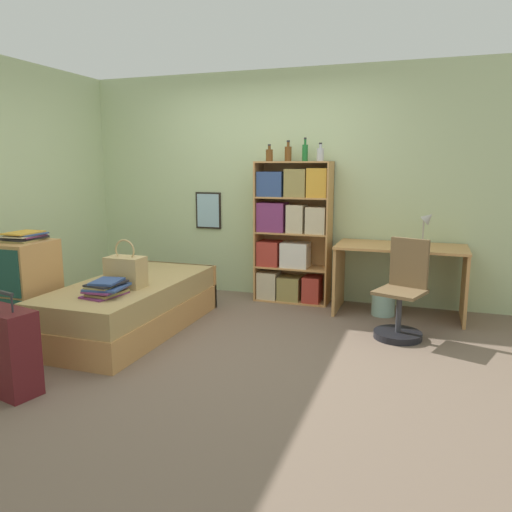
# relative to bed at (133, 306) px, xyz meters

# --- Properties ---
(ground_plane) EXTENTS (14.00, 14.00, 0.00)m
(ground_plane) POSITION_rel_bed_xyz_m (0.79, -0.02, -0.23)
(ground_plane) COLOR #756051
(wall_back) EXTENTS (10.00, 0.09, 2.60)m
(wall_back) POSITION_rel_bed_xyz_m (0.79, 1.69, 1.07)
(wall_back) COLOR beige
(wall_back) RESTS_ON ground_plane
(wall_left) EXTENTS (0.06, 10.00, 2.60)m
(wall_left) POSITION_rel_bed_xyz_m (-1.46, -0.02, 1.07)
(wall_left) COLOR beige
(wall_left) RESTS_ON ground_plane
(bed) EXTENTS (0.90, 1.93, 0.47)m
(bed) POSITION_rel_bed_xyz_m (0.00, 0.00, 0.00)
(bed) COLOR tan
(bed) RESTS_ON ground_plane
(handbag) EXTENTS (0.33, 0.20, 0.43)m
(handbag) POSITION_rel_bed_xyz_m (0.07, -0.19, 0.38)
(handbag) COLOR tan
(handbag) RESTS_ON bed
(book_stack_on_bed) EXTENTS (0.34, 0.39, 0.13)m
(book_stack_on_bed) POSITION_rel_bed_xyz_m (0.09, -0.51, 0.30)
(book_stack_on_bed) COLOR #7A336B
(book_stack_on_bed) RESTS_ON bed
(suitcase) EXTENTS (0.55, 0.34, 0.72)m
(suitcase) POSITION_rel_bed_xyz_m (-0.09, -1.43, 0.06)
(suitcase) COLOR #5B191E
(suitcase) RESTS_ON ground_plane
(dresser) EXTENTS (0.49, 0.52, 0.89)m
(dresser) POSITION_rel_bed_xyz_m (-0.78, -0.53, 0.21)
(dresser) COLOR tan
(dresser) RESTS_ON ground_plane
(magazine_pile_on_dresser) EXTENTS (0.29, 0.38, 0.08)m
(magazine_pile_on_dresser) POSITION_rel_bed_xyz_m (-0.74, -0.48, 0.69)
(magazine_pile_on_dresser) COLOR #99894C
(magazine_pile_on_dresser) RESTS_ON dresser
(bookcase) EXTENTS (0.84, 0.33, 1.58)m
(bookcase) POSITION_rel_bed_xyz_m (1.14, 1.47, 0.56)
(bookcase) COLOR tan
(bookcase) RESTS_ON ground_plane
(bottle_green) EXTENTS (0.08, 0.08, 0.18)m
(bottle_green) POSITION_rel_bed_xyz_m (0.90, 1.43, 1.42)
(bottle_green) COLOR brown
(bottle_green) RESTS_ON bookcase
(bottle_brown) EXTENTS (0.08, 0.08, 0.23)m
(bottle_brown) POSITION_rel_bed_xyz_m (1.09, 1.52, 1.44)
(bottle_brown) COLOR brown
(bottle_brown) RESTS_ON bookcase
(bottle_clear) EXTENTS (0.06, 0.06, 0.25)m
(bottle_clear) POSITION_rel_bed_xyz_m (1.28, 1.52, 1.45)
(bottle_clear) COLOR #1E6B2D
(bottle_clear) RESTS_ON bookcase
(bottle_blue) EXTENTS (0.08, 0.08, 0.20)m
(bottle_blue) POSITION_rel_bed_xyz_m (1.46, 1.48, 1.42)
(bottle_blue) COLOR #B7BCC1
(bottle_blue) RESTS_ON bookcase
(desk) EXTENTS (1.29, 0.66, 0.73)m
(desk) POSITION_rel_bed_xyz_m (2.35, 1.31, 0.29)
(desk) COLOR tan
(desk) RESTS_ON ground_plane
(desk_lamp) EXTENTS (0.18, 0.14, 0.37)m
(desk_lamp) POSITION_rel_bed_xyz_m (2.59, 1.30, 0.74)
(desk_lamp) COLOR #ADA89E
(desk_lamp) RESTS_ON desk
(desk_chair) EXTENTS (0.50, 0.50, 0.89)m
(desk_chair) POSITION_rel_bed_xyz_m (2.41, 0.61, 0.06)
(desk_chair) COLOR black
(desk_chair) RESTS_ON ground_plane
(waste_bin) EXTENTS (0.24, 0.24, 0.24)m
(waste_bin) POSITION_rel_bed_xyz_m (2.21, 1.25, -0.11)
(waste_bin) COLOR #99C1B2
(waste_bin) RESTS_ON ground_plane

